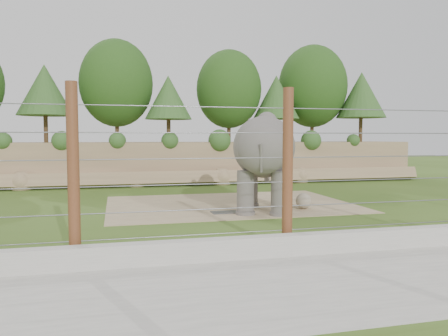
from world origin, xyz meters
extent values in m
plane|color=#3A5819|center=(0.00, 0.00, 0.00)|extent=(90.00, 90.00, 0.00)
cube|color=#8A7052|center=(0.00, 13.00, 1.25)|extent=(30.00, 4.00, 2.50)
cube|color=#8A7052|center=(0.00, 10.70, 0.35)|extent=(30.00, 1.37, 1.07)
cylinder|color=#3F2B19|center=(-8.00, 12.50, 3.29)|extent=(0.24, 0.24, 1.58)
sphere|color=#214816|center=(-8.00, 12.50, 5.42)|extent=(3.60, 3.60, 3.60)
cylinder|color=#3F2B19|center=(-4.00, 13.00, 3.46)|extent=(0.24, 0.24, 1.92)
sphere|color=#214816|center=(-4.00, 13.00, 6.07)|extent=(4.40, 4.40, 4.40)
cylinder|color=#3F2B19|center=(-1.00, 11.80, 3.20)|extent=(0.24, 0.24, 1.40)
sphere|color=#214816|center=(-1.00, 11.80, 5.10)|extent=(3.20, 3.20, 3.20)
cylinder|color=#3F2B19|center=(3.00, 12.80, 3.41)|extent=(0.24, 0.24, 1.82)
sphere|color=#214816|center=(3.00, 12.80, 5.88)|extent=(4.16, 4.16, 4.16)
cylinder|color=#3F2B19|center=(6.00, 12.20, 3.25)|extent=(0.24, 0.24, 1.50)
sphere|color=#214816|center=(6.00, 12.20, 5.29)|extent=(3.44, 3.44, 3.44)
cylinder|color=#3F2B19|center=(9.00, 13.20, 3.51)|extent=(0.24, 0.24, 2.03)
sphere|color=#214816|center=(9.00, 13.20, 6.27)|extent=(4.64, 4.64, 4.64)
cylinder|color=#3F2B19|center=(12.00, 12.00, 3.32)|extent=(0.24, 0.24, 1.64)
sphere|color=#214816|center=(12.00, 12.00, 5.55)|extent=(3.76, 3.76, 3.76)
cube|color=#9E8966|center=(0.50, 3.00, 0.01)|extent=(10.00, 7.00, 0.02)
cube|color=#262628|center=(-0.21, 0.97, 0.04)|extent=(1.00, 0.60, 0.03)
sphere|color=gray|center=(2.97, 1.11, 0.33)|extent=(0.61, 0.61, 0.61)
cube|color=#ADAAA2|center=(0.00, -5.00, 0.25)|extent=(26.00, 0.35, 0.50)
cube|color=#ADAAA2|center=(0.00, -7.00, 0.01)|extent=(26.00, 4.00, 0.01)
cylinder|color=brown|center=(-5.00, -4.50, 2.00)|extent=(0.26, 0.26, 4.00)
cylinder|color=brown|center=(0.00, -4.50, 2.00)|extent=(0.26, 0.26, 4.00)
cylinder|color=gray|center=(0.00, -4.50, 0.50)|extent=(20.00, 0.02, 0.02)
cylinder|color=gray|center=(0.00, -4.50, 1.10)|extent=(20.00, 0.02, 0.02)
cylinder|color=gray|center=(0.00, -4.50, 1.70)|extent=(20.00, 0.02, 0.02)
cylinder|color=gray|center=(0.00, -4.50, 2.30)|extent=(20.00, 0.02, 0.02)
cylinder|color=gray|center=(0.00, -4.50, 2.90)|extent=(20.00, 0.02, 0.02)
cylinder|color=gray|center=(0.00, -4.50, 3.50)|extent=(20.00, 0.02, 0.02)
camera|label=1|loc=(-4.09, -14.49, 2.79)|focal=35.00mm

